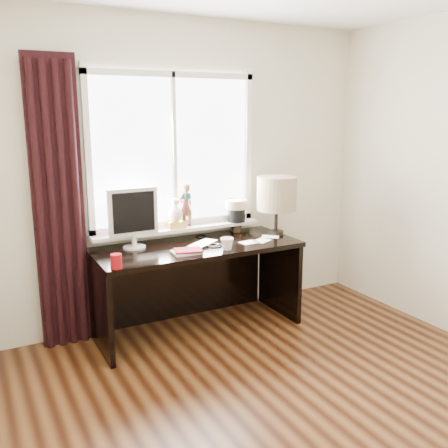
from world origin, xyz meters
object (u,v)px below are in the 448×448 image
desk (193,270)px  laptop (203,244)px  mug (227,243)px  red_cup (116,261)px  monitor (133,214)px  table_lamp (277,194)px

desk → laptop: bearing=-75.4°
mug → desk: size_ratio=0.06×
laptop → red_cup: red_cup is taller
desk → monitor: bearing=173.3°
mug → table_lamp: 0.75m
red_cup → table_lamp: (1.55, 0.31, 0.31)m
mug → desk: (-0.15, 0.34, -0.30)m
mug → monitor: size_ratio=0.21×
red_cup → laptop: bearing=18.4°
laptop → table_lamp: bearing=-29.5°
red_cup → monitor: (0.28, 0.45, 0.23)m
mug → desk: bearing=113.8°
laptop → mug: bearing=-94.0°
red_cup → desk: size_ratio=0.06×
desk → mug: bearing=-66.2°
red_cup → desk: 0.91m
mug → red_cup: bearing=-176.4°
desk → table_lamp: 1.00m
table_lamp → desk: bearing=173.8°
laptop → mug: mug is taller
laptop → table_lamp: (0.75, 0.04, 0.35)m
desk → table_lamp: bearing=-6.2°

